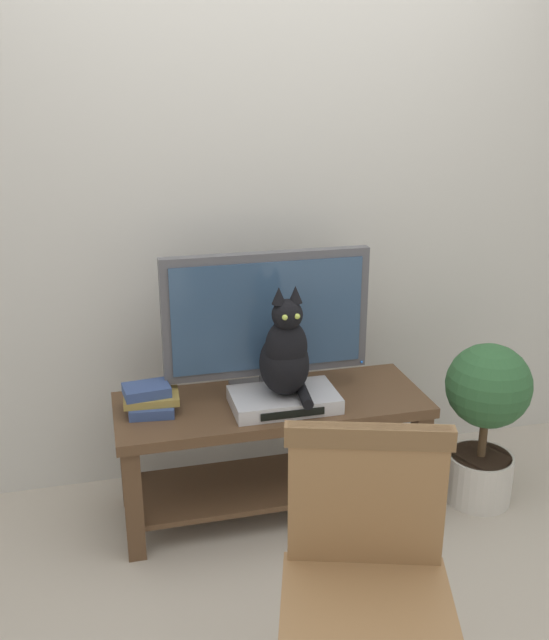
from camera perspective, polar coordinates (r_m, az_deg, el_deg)
ground_plane at (r=2.85m, az=4.04°, el=-20.49°), size 12.00×12.00×0.00m
back_wall at (r=3.19m, az=-1.10°, el=11.76°), size 7.00×0.12×2.80m
tv_stand at (r=3.07m, az=-0.23°, el=-9.13°), size 1.29×0.49×0.52m
tv at (r=2.94m, az=-0.61°, el=0.02°), size 0.86×0.20×0.61m
media_box at (r=2.93m, az=0.77°, el=-6.37°), size 0.43×0.27×0.06m
cat at (r=2.83m, az=0.88°, el=-2.73°), size 0.20×0.29×0.46m
wooden_chair at (r=2.04m, az=7.37°, el=-19.41°), size 0.57×0.57×0.92m
book_stack at (r=2.93m, az=-9.88°, el=-6.23°), size 0.23×0.19×0.11m
potted_plant at (r=3.23m, az=16.48°, el=-7.12°), size 0.36×0.36×0.74m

